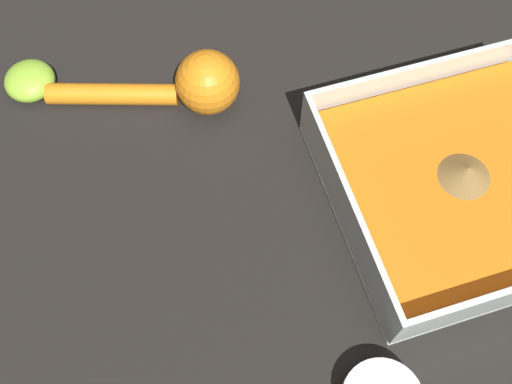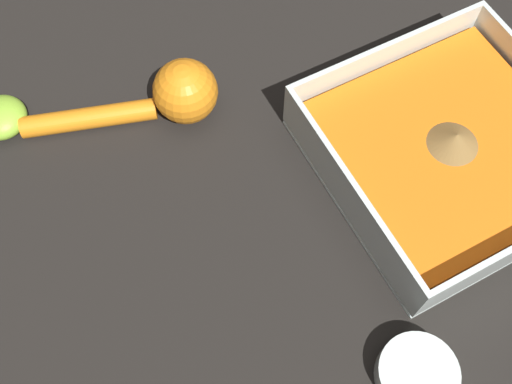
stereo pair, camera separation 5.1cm
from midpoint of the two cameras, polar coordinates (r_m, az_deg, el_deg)
ground_plane at (r=0.67m, az=18.86°, el=-3.00°), size 4.00×4.00×0.00m
square_dish at (r=0.67m, az=20.75°, el=0.44°), size 0.26×0.26×0.07m
lemon_squeezer at (r=0.69m, az=-4.30°, el=10.01°), size 0.11×0.22×0.07m
lemon_half at (r=0.75m, az=-18.93°, el=9.85°), size 0.06×0.06×0.03m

